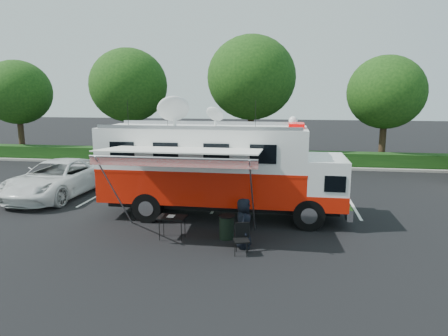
# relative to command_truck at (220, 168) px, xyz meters

# --- Properties ---
(ground_plane) EXTENTS (120.00, 120.00, 0.00)m
(ground_plane) POSITION_rel_command_truck_xyz_m (0.08, 0.00, -1.99)
(ground_plane) COLOR black
(ground_plane) RESTS_ON ground
(back_border) EXTENTS (60.00, 6.14, 8.87)m
(back_border) POSITION_rel_command_truck_xyz_m (1.23, 12.90, 3.02)
(back_border) COLOR #9E998E
(back_border) RESTS_ON ground_plane
(stall_lines) EXTENTS (24.12, 5.50, 0.01)m
(stall_lines) POSITION_rel_command_truck_xyz_m (-0.42, 3.00, -1.98)
(stall_lines) COLOR silver
(stall_lines) RESTS_ON ground_plane
(command_truck) EXTENTS (9.66, 2.66, 4.64)m
(command_truck) POSITION_rel_command_truck_xyz_m (0.00, 0.00, 0.00)
(command_truck) COLOR black
(command_truck) RESTS_ON ground_plane
(awning) EXTENTS (5.27, 2.72, 3.18)m
(awning) POSITION_rel_command_truck_xyz_m (-0.86, -2.76, 1.00)
(awning) COLOR silver
(awning) RESTS_ON ground_plane
(white_suv) EXTENTS (3.19, 6.35, 1.72)m
(white_suv) POSITION_rel_command_truck_xyz_m (-8.29, 2.01, -1.99)
(white_suv) COLOR white
(white_suv) RESTS_ON ground_plane
(person) EXTENTS (0.56, 0.82, 1.63)m
(person) POSITION_rel_command_truck_xyz_m (1.28, -3.16, -1.99)
(person) COLOR black
(person) RESTS_ON ground_plane
(folding_table) EXTENTS (0.94, 0.68, 0.79)m
(folding_table) POSITION_rel_command_truck_xyz_m (-1.21, -2.76, -1.24)
(folding_table) COLOR black
(folding_table) RESTS_ON ground_plane
(folding_chair) EXTENTS (0.57, 0.60, 0.97)m
(folding_chair) POSITION_rel_command_truck_xyz_m (1.29, -3.65, -1.41)
(folding_chair) COLOR black
(folding_chair) RESTS_ON ground_plane
(trash_bin) EXTENTS (0.55, 0.55, 0.82)m
(trash_bin) POSITION_rel_command_truck_xyz_m (0.63, -2.46, -1.57)
(trash_bin) COLOR black
(trash_bin) RESTS_ON ground_plane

